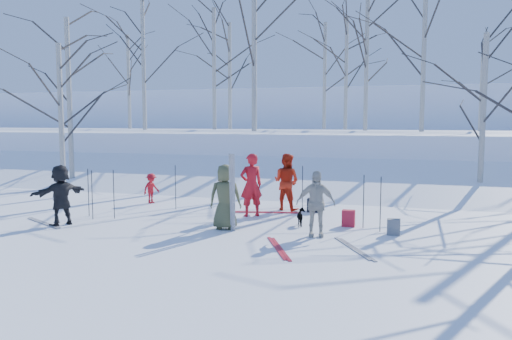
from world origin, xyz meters
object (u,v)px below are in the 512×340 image
(skier_cream_east, at_px, (316,204))
(backpack_dark, at_px, (313,205))
(skier_red_seated, at_px, (151,188))
(dog, at_px, (302,217))
(backpack_red, at_px, (348,218))
(skier_red_north, at_px, (251,185))
(skier_grey_west, at_px, (61,195))
(skier_olive_center, at_px, (225,197))
(backpack_grey, at_px, (394,227))
(skier_redor_behind, at_px, (286,182))

(skier_cream_east, xyz_separation_m, backpack_dark, (-0.63, 3.04, -0.57))
(skier_red_seated, relative_size, backpack_dark, 2.42)
(dog, relative_size, backpack_red, 1.25)
(skier_red_seated, bearing_deg, skier_cream_east, -97.49)
(skier_red_north, bearing_deg, backpack_red, 131.80)
(skier_red_seated, xyz_separation_m, skier_grey_west, (-0.51, -3.75, 0.30))
(skier_cream_east, bearing_deg, dog, 105.12)
(skier_olive_center, relative_size, skier_grey_west, 1.03)
(skier_olive_center, height_order, skier_cream_east, skier_olive_center)
(skier_cream_east, xyz_separation_m, dog, (-0.55, 1.06, -0.55))
(skier_cream_east, relative_size, backpack_grey, 4.04)
(skier_olive_center, height_order, dog, skier_olive_center)
(backpack_grey, bearing_deg, skier_red_seated, 162.99)
(skier_redor_behind, distance_m, backpack_dark, 1.07)
(skier_redor_behind, relative_size, backpack_dark, 4.25)
(backpack_grey, relative_size, backpack_dark, 0.95)
(backpack_red, xyz_separation_m, backpack_dark, (-1.23, 1.71, -0.01))
(skier_red_north, height_order, skier_redor_behind, skier_red_north)
(skier_red_north, distance_m, skier_grey_west, 5.02)
(skier_cream_east, bearing_deg, backpack_grey, 9.10)
(skier_cream_east, height_order, skier_grey_west, skier_grey_west)
(skier_cream_east, relative_size, dog, 2.93)
(skier_olive_center, relative_size, skier_red_north, 0.92)
(backpack_dark, bearing_deg, skier_olive_center, -119.41)
(skier_grey_west, height_order, backpack_dark, skier_grey_west)
(skier_olive_center, xyz_separation_m, skier_cream_east, (2.28, -0.11, -0.04))
(skier_grey_west, height_order, backpack_grey, skier_grey_west)
(skier_olive_center, distance_m, backpack_red, 3.18)
(skier_red_seated, xyz_separation_m, dog, (5.41, -1.98, -0.26))
(dog, bearing_deg, skier_olive_center, 9.54)
(dog, xyz_separation_m, backpack_red, (1.16, 0.27, -0.01))
(skier_grey_west, bearing_deg, backpack_dark, 146.19)
(skier_red_north, height_order, dog, skier_red_north)
(backpack_grey, xyz_separation_m, backpack_dark, (-2.36, 2.35, 0.01))
(skier_redor_behind, height_order, backpack_red, skier_redor_behind)
(backpack_red, bearing_deg, skier_red_north, 168.34)
(skier_red_seated, height_order, backpack_dark, skier_red_seated)
(skier_olive_center, height_order, skier_grey_west, skier_olive_center)
(skier_redor_behind, height_order, skier_red_seated, skier_redor_behind)
(skier_cream_east, distance_m, backpack_dark, 3.15)
(skier_olive_center, xyz_separation_m, skier_redor_behind, (0.81, 3.02, 0.04))
(backpack_red, bearing_deg, skier_red_seated, 165.35)
(skier_olive_center, relative_size, skier_cream_east, 1.05)
(skier_olive_center, xyz_separation_m, skier_grey_west, (-4.19, -0.82, -0.03))
(skier_redor_behind, xyz_separation_m, backpack_grey, (3.20, -2.44, -0.66))
(skier_grey_west, distance_m, backpack_red, 7.38)
(skier_redor_behind, distance_m, skier_grey_west, 6.31)
(skier_olive_center, xyz_separation_m, backpack_red, (2.88, 1.22, -0.60))
(skier_red_north, xyz_separation_m, skier_grey_west, (-4.29, -2.61, -0.10))
(backpack_red, relative_size, backpack_dark, 1.05)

